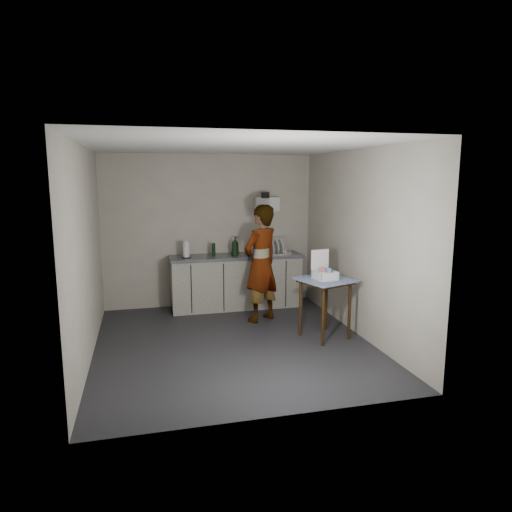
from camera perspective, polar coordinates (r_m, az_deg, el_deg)
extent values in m
plane|color=#252529|center=(6.29, -2.90, -10.79)|extent=(4.00, 4.00, 0.00)
cube|color=#BAB1A2|center=(7.90, -5.80, 3.13)|extent=(3.60, 0.02, 2.60)
cube|color=#BAB1A2|center=(6.54, 12.58, 1.57)|extent=(0.02, 4.00, 2.60)
cube|color=#BAB1A2|center=(5.89, -20.37, 0.30)|extent=(0.02, 4.00, 2.60)
cube|color=white|center=(5.90, -3.12, 13.54)|extent=(3.60, 4.00, 0.01)
cube|color=black|center=(7.93, -2.46, -6.08)|extent=(2.20, 0.52, 0.08)
cube|color=beige|center=(7.84, -2.48, -3.34)|extent=(2.20, 0.58, 0.86)
cube|color=#4D4F58|center=(7.75, -2.51, -0.06)|extent=(2.24, 0.62, 0.05)
cube|color=black|center=(7.44, -8.09, -4.14)|extent=(0.02, 0.01, 0.80)
cube|color=black|center=(7.51, -4.06, -3.94)|extent=(0.02, 0.01, 0.80)
cube|color=black|center=(7.62, -0.05, -3.71)|extent=(0.01, 0.01, 0.80)
cube|color=black|center=(7.76, 3.76, -3.48)|extent=(0.02, 0.01, 0.80)
cube|color=white|center=(8.00, 1.37, 6.50)|extent=(0.42, 0.16, 0.24)
cube|color=white|center=(8.06, 1.27, 5.52)|extent=(0.30, 0.06, 0.04)
cube|color=black|center=(7.90, 1.18, 7.62)|extent=(0.14, 0.02, 0.10)
cylinder|color=#33200B|center=(6.12, 8.37, -7.63)|extent=(0.04, 0.04, 0.77)
cylinder|color=#33200B|center=(6.43, 11.59, -6.86)|extent=(0.04, 0.04, 0.77)
cylinder|color=#33200B|center=(6.47, 5.56, -6.61)|extent=(0.04, 0.04, 0.77)
cylinder|color=#33200B|center=(6.77, 8.74, -5.95)|extent=(0.04, 0.04, 0.77)
cube|color=#33200B|center=(6.34, 8.66, -3.23)|extent=(0.73, 0.73, 0.04)
cube|color=#193F96|center=(6.33, 8.67, -2.93)|extent=(0.82, 0.82, 0.03)
imported|color=#B2A593|center=(7.00, 0.63, -0.95)|extent=(0.79, 0.72, 1.81)
imported|color=black|center=(7.62, -2.63, 1.23)|extent=(0.18, 0.18, 0.33)
cylinder|color=red|center=(7.72, -2.61, 0.58)|extent=(0.07, 0.07, 0.13)
cylinder|color=black|center=(7.65, -5.33, 0.81)|extent=(0.06, 0.06, 0.22)
cylinder|color=black|center=(7.56, -8.69, -0.16)|extent=(0.15, 0.15, 0.01)
cylinder|color=white|center=(7.54, -8.71, 0.87)|extent=(0.11, 0.11, 0.26)
cube|color=white|center=(7.86, 2.73, 0.35)|extent=(0.41, 0.31, 0.02)
cylinder|color=white|center=(7.66, 1.71, 1.19)|extent=(0.01, 0.01, 0.27)
cylinder|color=white|center=(7.77, 4.33, 1.29)|extent=(0.01, 0.01, 0.27)
cylinder|color=white|center=(7.92, 1.18, 1.47)|extent=(0.01, 0.01, 0.27)
cylinder|color=white|center=(8.02, 3.73, 1.56)|extent=(0.01, 0.01, 0.27)
cylinder|color=white|center=(7.81, 2.02, 1.21)|extent=(0.05, 0.23, 0.22)
cylinder|color=white|center=(7.84, 2.60, 1.23)|extent=(0.05, 0.23, 0.22)
cylinder|color=white|center=(7.86, 3.17, 1.25)|extent=(0.05, 0.23, 0.22)
cube|color=white|center=(6.29, 8.62, -2.83)|extent=(0.32, 0.32, 0.01)
cube|color=white|center=(6.17, 9.29, -2.56)|extent=(0.27, 0.05, 0.10)
cube|color=white|center=(6.39, 8.00, -2.10)|extent=(0.27, 0.05, 0.10)
cube|color=white|center=(6.21, 7.59, -2.44)|extent=(0.05, 0.27, 0.10)
cube|color=white|center=(6.35, 9.65, -2.22)|extent=(0.05, 0.27, 0.10)
cube|color=white|center=(6.36, 8.00, -0.43)|extent=(0.27, 0.06, 0.28)
cylinder|color=white|center=(6.28, 8.63, -2.33)|extent=(0.18, 0.18, 0.10)
sphere|color=#FF5DA0|center=(6.21, 8.45, -1.80)|extent=(0.06, 0.06, 0.06)
sphere|color=#59A1F2|center=(6.26, 9.18, -1.74)|extent=(0.06, 0.06, 0.06)
sphere|color=#4FC15E|center=(6.30, 8.43, -1.64)|extent=(0.06, 0.06, 0.06)
sphere|color=#FF5DA0|center=(6.28, 8.13, -1.68)|extent=(0.06, 0.06, 0.06)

